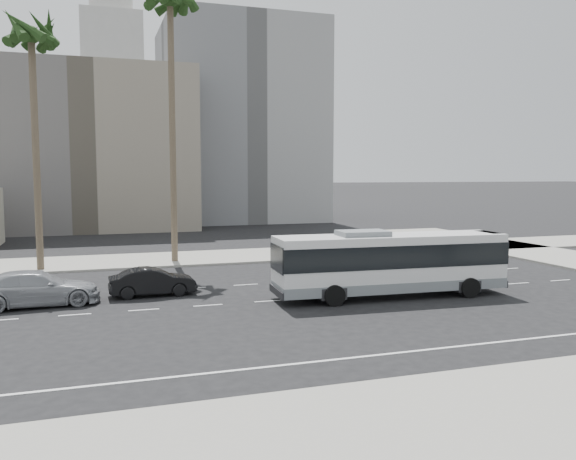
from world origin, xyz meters
name	(u,v)px	position (x,y,z in m)	size (l,w,h in m)	color
ground	(324,297)	(0.00, 0.00, 0.00)	(700.00, 700.00, 0.00)	black
sidewalk_north	(249,256)	(0.00, 15.50, 0.07)	(120.00, 7.00, 0.15)	gray
sidewalk_south	(546,414)	(0.00, -15.50, 0.07)	(120.00, 7.00, 0.15)	gray
midrise_beige_west	(84,150)	(-12.00, 45.00, 9.00)	(24.00, 18.00, 18.00)	#66615C
midrise_gray_center	(238,124)	(8.00, 52.00, 13.00)	(20.00, 20.00, 26.00)	slate
civic_tower	(113,100)	(-2.00, 250.00, 38.83)	(42.00, 42.00, 129.00)	silver
highrise_right	(226,108)	(45.00, 230.00, 35.00)	(26.00, 26.00, 70.00)	slate
highrise_far	(262,126)	(70.00, 260.00, 30.00)	(22.00, 22.00, 60.00)	slate
city_bus	(391,262)	(3.28, -0.87, 1.81)	(12.12, 3.33, 3.45)	silver
car_a	(153,282)	(-8.28, 3.20, 0.72)	(4.39, 1.53, 1.45)	black
car_b	(36,288)	(-13.78, 2.53, 0.85)	(5.84, 2.37, 1.69)	#93959B
palm_near	(170,5)	(-5.75, 14.09, 17.69)	(5.81, 5.81, 19.53)	brown
palm_mid	(31,40)	(-14.45, 13.14, 14.58)	(5.25, 5.25, 16.21)	brown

